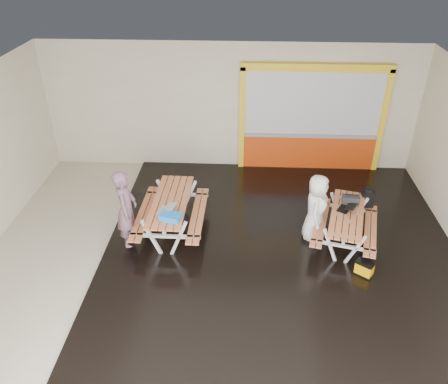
# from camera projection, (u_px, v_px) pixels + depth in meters

# --- Properties ---
(room) EXTENTS (10.02, 8.02, 3.52)m
(room) POSITION_uv_depth(u_px,v_px,m) (222.00, 183.00, 8.56)
(room) COLOR beige
(room) RESTS_ON ground
(deck) EXTENTS (7.50, 7.98, 0.05)m
(deck) POSITION_uv_depth(u_px,v_px,m) (281.00, 255.00, 9.41)
(deck) COLOR black
(deck) RESTS_ON room
(kiosk) EXTENTS (3.88, 0.16, 3.00)m
(kiosk) POSITION_uv_depth(u_px,v_px,m) (311.00, 121.00, 11.97)
(kiosk) COLOR #D1400F
(kiosk) RESTS_ON room
(picnic_table_left) EXTENTS (1.50, 2.18, 0.86)m
(picnic_table_left) POSITION_uv_depth(u_px,v_px,m) (171.00, 208.00, 9.80)
(picnic_table_left) COLOR #DE8150
(picnic_table_left) RESTS_ON deck
(picnic_table_right) EXTENTS (1.72, 2.16, 0.76)m
(picnic_table_right) POSITION_uv_depth(u_px,v_px,m) (346.00, 221.00, 9.51)
(picnic_table_right) COLOR #DE8150
(picnic_table_right) RESTS_ON deck
(person_left) EXTENTS (0.48, 0.69, 1.81)m
(person_left) POSITION_uv_depth(u_px,v_px,m) (126.00, 209.00, 9.31)
(person_left) COLOR #785367
(person_left) RESTS_ON deck
(person_right) EXTENTS (0.65, 0.85, 1.56)m
(person_right) POSITION_uv_depth(u_px,v_px,m) (316.00, 208.00, 9.53)
(person_right) COLOR white
(person_right) RESTS_ON deck
(laptop_left) EXTENTS (0.46, 0.43, 0.16)m
(laptop_left) POSITION_uv_depth(u_px,v_px,m) (166.00, 209.00, 9.31)
(laptop_left) COLOR silver
(laptop_left) RESTS_ON picnic_table_left
(laptop_right) EXTENTS (0.47, 0.46, 0.15)m
(laptop_right) POSITION_uv_depth(u_px,v_px,m) (346.00, 208.00, 9.51)
(laptop_right) COLOR black
(laptop_right) RESTS_ON picnic_table_right
(blue_pouch) EXTENTS (0.47, 0.39, 0.12)m
(blue_pouch) POSITION_uv_depth(u_px,v_px,m) (171.00, 217.00, 9.06)
(blue_pouch) COLOR blue
(blue_pouch) RESTS_ON picnic_table_left
(toolbox) EXTENTS (0.40, 0.23, 0.22)m
(toolbox) POSITION_uv_depth(u_px,v_px,m) (351.00, 199.00, 9.74)
(toolbox) COLOR black
(toolbox) RESTS_ON picnic_table_right
(backpack) EXTENTS (0.30, 0.21, 0.49)m
(backpack) POSITION_uv_depth(u_px,v_px,m) (367.00, 198.00, 10.08)
(backpack) COLOR black
(backpack) RESTS_ON picnic_table_right
(dark_case) EXTENTS (0.45, 0.41, 0.14)m
(dark_case) POSITION_uv_depth(u_px,v_px,m) (321.00, 230.00, 10.00)
(dark_case) COLOR black
(dark_case) RESTS_ON deck
(fluke_bag) EXTENTS (0.41, 0.38, 0.30)m
(fluke_bag) POSITION_uv_depth(u_px,v_px,m) (364.00, 269.00, 8.79)
(fluke_bag) COLOR black
(fluke_bag) RESTS_ON deck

